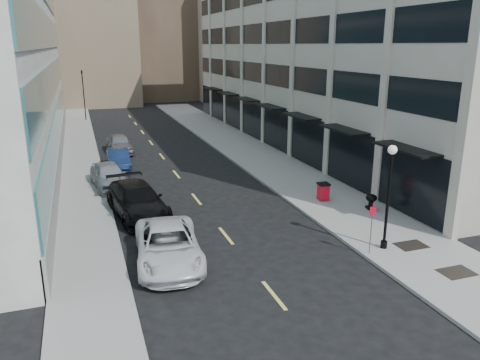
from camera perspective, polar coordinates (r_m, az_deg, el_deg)
ground at (r=16.50m, az=7.00°, el=-17.05°), size 160.00×160.00×0.00m
sidewalk_right at (r=36.25m, az=3.92°, el=1.85°), size 5.00×80.00×0.15m
sidewalk_left at (r=33.53m, az=-18.71°, el=-0.18°), size 3.00×80.00×0.15m
building_right at (r=45.66m, az=11.97°, el=15.80°), size 15.30×46.50×18.25m
skyline_tan_near at (r=80.51m, az=-18.43°, el=18.93°), size 14.00×18.00×28.00m
skyline_tan_far at (r=90.67m, az=-24.96°, el=15.97°), size 12.00×14.00×22.00m
skyline_stone at (r=82.00m, az=-1.92°, el=16.83°), size 10.00×14.00×20.00m
grate_mid at (r=21.18m, az=24.90°, el=-10.16°), size 1.40×1.00×0.01m
grate_far at (r=23.04m, az=20.13°, el=-7.48°), size 1.40×1.00×0.01m
road_centerline at (r=31.31m, az=-6.66°, el=-0.67°), size 0.15×68.20×0.01m
traffic_signal at (r=60.41m, az=-18.72°, el=12.20°), size 0.66×0.66×6.98m
car_white_van at (r=20.31m, az=-8.75°, el=-7.88°), size 3.24×6.01×1.60m
car_black_pickup at (r=26.01m, az=-12.42°, el=-2.46°), size 3.26×6.32×1.75m
car_silver_sedan at (r=31.52m, az=-15.69°, el=0.52°), size 2.51×5.12×1.68m
car_blue_sedan at (r=36.45m, az=-14.59°, el=2.48°), size 1.54×4.38×1.44m
car_grey_sedan at (r=41.76m, az=-14.49°, el=4.31°), size 2.19×4.86×1.62m
trash_bin at (r=28.05m, az=10.11°, el=-1.31°), size 0.69×0.75×1.04m
lamppost at (r=21.43m, az=17.71°, el=-0.89°), size 0.40×0.40×4.86m
sign_post at (r=21.10m, az=15.79°, el=-4.87°), size 0.27×0.12×2.33m
urn_planter at (r=27.14m, az=15.71°, el=-2.35°), size 0.62×0.62×0.86m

